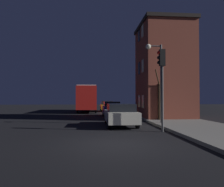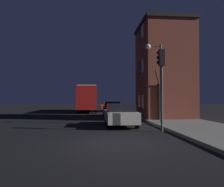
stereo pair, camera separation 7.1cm
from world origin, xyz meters
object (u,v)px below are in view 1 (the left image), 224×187
at_px(car_mid_lane, 111,108).
at_px(car_far_lane, 107,106).
at_px(bare_tree, 159,97).
at_px(car_near_lane, 120,114).
at_px(bus, 87,97).
at_px(streetlamp, 157,71).
at_px(traffic_light, 162,73).

distance_m(car_mid_lane, car_far_lane, 8.87).
xyz_separation_m(bare_tree, car_mid_lane, (-3.25, 5.61, -1.10)).
distance_m(car_near_lane, car_far_lane, 16.83).
xyz_separation_m(bus, car_far_lane, (2.76, 0.93, -1.29)).
height_order(streetlamp, car_far_lane, streetlamp).
bearing_deg(car_mid_lane, streetlamp, -71.89).
height_order(bare_tree, bus, bare_tree).
xyz_separation_m(bus, car_mid_lane, (2.65, -7.93, -1.26)).
height_order(traffic_light, bus, traffic_light).
relative_size(streetlamp, car_mid_lane, 1.39).
height_order(streetlamp, car_near_lane, streetlamp).
xyz_separation_m(car_mid_lane, car_far_lane, (0.11, 8.86, -0.02)).
xyz_separation_m(traffic_light, car_mid_lane, (-1.81, 10.70, -2.40)).
bearing_deg(streetlamp, bare_tree, 68.92).
distance_m(bus, car_near_lane, 16.15).
distance_m(traffic_light, car_near_lane, 4.13).
relative_size(bus, car_far_lane, 2.33).
distance_m(streetlamp, traffic_light, 3.22).
distance_m(streetlamp, car_far_lane, 16.90).
height_order(traffic_light, car_far_lane, traffic_light).
height_order(streetlamp, car_mid_lane, streetlamp).
bearing_deg(bus, traffic_light, -76.55).
relative_size(bare_tree, car_far_lane, 0.96).
bearing_deg(bus, car_near_lane, -80.89).
bearing_deg(streetlamp, car_near_lane, -171.91).
distance_m(streetlamp, bare_tree, 2.80).
bearing_deg(car_near_lane, traffic_light, -55.13).
relative_size(bus, car_mid_lane, 2.42).
bearing_deg(bare_tree, traffic_light, -105.85).
relative_size(bare_tree, bus, 0.41).
bearing_deg(traffic_light, bus, 103.45).
height_order(streetlamp, bare_tree, streetlamp).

